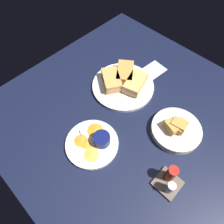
# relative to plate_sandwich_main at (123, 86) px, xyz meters

# --- Properties ---
(ground_plane) EXTENTS (1.10, 1.10, 0.03)m
(ground_plane) POSITION_rel_plate_sandwich_main_xyz_m (0.09, 0.12, -0.02)
(ground_plane) COLOR black
(plate_sandwich_main) EXTENTS (0.30, 0.30, 0.02)m
(plate_sandwich_main) POSITION_rel_plate_sandwich_main_xyz_m (0.00, 0.00, 0.00)
(plate_sandwich_main) COLOR silver
(plate_sandwich_main) RESTS_ON ground_plane
(sandwich_half_near) EXTENTS (0.15, 0.11, 0.05)m
(sandwich_half_near) POSITION_rel_plate_sandwich_main_xyz_m (-0.03, 0.05, 0.03)
(sandwich_half_near) COLOR tan
(sandwich_half_near) RESTS_ON plate_sandwich_main
(sandwich_half_far) EXTENTS (0.15, 0.14, 0.05)m
(sandwich_half_far) POSITION_rel_plate_sandwich_main_xyz_m (-0.05, -0.03, 0.03)
(sandwich_half_far) COLOR #C68C42
(sandwich_half_far) RESTS_ON plate_sandwich_main
(sandwich_half_extra) EXTENTS (0.14, 0.15, 0.05)m
(sandwich_half_extra) POSITION_rel_plate_sandwich_main_xyz_m (0.03, -0.05, 0.03)
(sandwich_half_extra) COLOR tan
(sandwich_half_extra) RESTS_ON plate_sandwich_main
(ramekin_dark_sauce) EXTENTS (0.07, 0.07, 0.04)m
(ramekin_dark_sauce) POSITION_rel_plate_sandwich_main_xyz_m (0.03, -0.06, 0.03)
(ramekin_dark_sauce) COLOR navy
(ramekin_dark_sauce) RESTS_ON plate_sandwich_main
(spoon_by_dark_ramekin) EXTENTS (0.05, 0.10, 0.01)m
(spoon_by_dark_ramekin) POSITION_rel_plate_sandwich_main_xyz_m (0.01, -0.01, 0.01)
(spoon_by_dark_ramekin) COLOR silver
(spoon_by_dark_ramekin) RESTS_ON plate_sandwich_main
(plate_chips_companion) EXTENTS (0.22, 0.22, 0.02)m
(plate_chips_companion) POSITION_rel_plate_sandwich_main_xyz_m (0.31, 0.11, 0.00)
(plate_chips_companion) COLOR silver
(plate_chips_companion) RESTS_ON ground_plane
(ramekin_light_gravy) EXTENTS (0.07, 0.07, 0.04)m
(ramekin_light_gravy) POSITION_rel_plate_sandwich_main_xyz_m (0.28, 0.14, 0.03)
(ramekin_light_gravy) COLOR #0C144C
(ramekin_light_gravy) RESTS_ON plate_chips_companion
(spoon_by_gravy_ramekin) EXTENTS (0.02, 0.10, 0.01)m
(spoon_by_gravy_ramekin) POSITION_rel_plate_sandwich_main_xyz_m (0.31, 0.07, 0.01)
(spoon_by_gravy_ramekin) COLOR silver
(spoon_by_gravy_ramekin) RESTS_ON plate_chips_companion
(plantain_chip_scatter) EXTENTS (0.17, 0.16, 0.01)m
(plantain_chip_scatter) POSITION_rel_plate_sandwich_main_xyz_m (0.31, 0.10, 0.01)
(plantain_chip_scatter) COLOR orange
(plantain_chip_scatter) RESTS_ON plate_chips_companion
(bread_basket_rear) EXTENTS (0.21, 0.21, 0.08)m
(bread_basket_rear) POSITION_rel_plate_sandwich_main_xyz_m (0.03, 0.32, 0.01)
(bread_basket_rear) COLOR silver
(bread_basket_rear) RESTS_ON ground_plane
(condiment_caddy) EXTENTS (0.09, 0.09, 0.10)m
(condiment_caddy) POSITION_rel_plate_sandwich_main_xyz_m (0.22, 0.42, 0.03)
(condiment_caddy) COLOR brown
(condiment_caddy) RESTS_ON ground_plane
(paper_napkin_folded) EXTENTS (0.12, 0.10, 0.00)m
(paper_napkin_folded) POSITION_rel_plate_sandwich_main_xyz_m (-0.20, 0.04, -0.01)
(paper_napkin_folded) COLOR white
(paper_napkin_folded) RESTS_ON ground_plane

